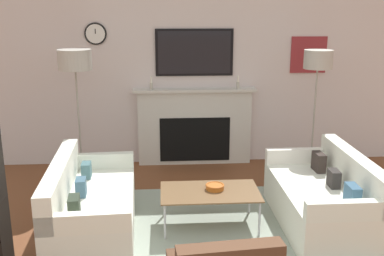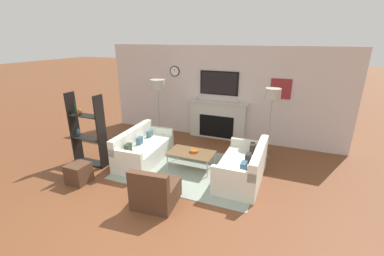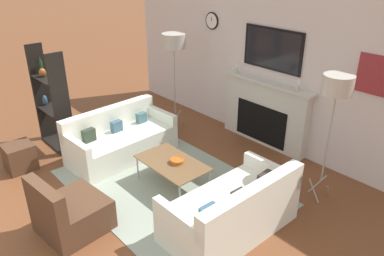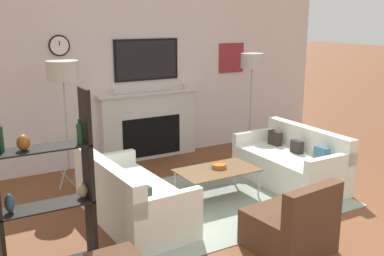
{
  "view_description": "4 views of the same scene",
  "coord_description": "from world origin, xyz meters",
  "px_view_note": "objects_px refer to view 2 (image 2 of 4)",
  "views": [
    {
      "loc": [
        -0.47,
        -2.33,
        2.28
      ],
      "look_at": [
        -0.14,
        2.66,
        0.95
      ],
      "focal_mm": 42.0,
      "sensor_mm": 36.0,
      "label": 1
    },
    {
      "loc": [
        2.06,
        -2.89,
        2.89
      ],
      "look_at": [
        -0.04,
        2.27,
        0.93
      ],
      "focal_mm": 24.0,
      "sensor_mm": 36.0,
      "label": 2
    },
    {
      "loc": [
        3.6,
        -0.74,
        3.1
      ],
      "look_at": [
        -0.1,
        2.56,
        0.74
      ],
      "focal_mm": 35.0,
      "sensor_mm": 36.0,
      "label": 3
    },
    {
      "loc": [
        -3.05,
        -2.59,
        2.34
      ],
      "look_at": [
        -0.29,
        2.2,
        0.97
      ],
      "focal_mm": 42.0,
      "sensor_mm": 36.0,
      "label": 4
    }
  ],
  "objects_px": {
    "floor_lamp_right": "(273,95)",
    "ottoman": "(79,173)",
    "armchair": "(155,192)",
    "floor_lamp_left": "(158,85)",
    "couch_right": "(243,168)",
    "couch_left": "(143,150)",
    "coffee_table": "(191,153)",
    "decorative_bowl": "(194,151)",
    "shelf_unit": "(88,131)"
  },
  "relations": [
    {
      "from": "floor_lamp_right",
      "to": "ottoman",
      "type": "xyz_separation_m",
      "value": [
        -3.5,
        -2.82,
        -1.4
      ]
    },
    {
      "from": "decorative_bowl",
      "to": "ottoman",
      "type": "relative_size",
      "value": 0.49
    },
    {
      "from": "couch_right",
      "to": "armchair",
      "type": "height_order",
      "value": "couch_right"
    },
    {
      "from": "floor_lamp_left",
      "to": "ottoman",
      "type": "distance_m",
      "value": 3.18
    },
    {
      "from": "decorative_bowl",
      "to": "armchair",
      "type": "bearing_deg",
      "value": -94.98
    },
    {
      "from": "couch_left",
      "to": "coffee_table",
      "type": "xyz_separation_m",
      "value": [
        1.26,
        0.08,
        0.1
      ]
    },
    {
      "from": "armchair",
      "to": "ottoman",
      "type": "height_order",
      "value": "armchair"
    },
    {
      "from": "couch_right",
      "to": "armchair",
      "type": "xyz_separation_m",
      "value": [
        -1.3,
        -1.45,
        -0.03
      ]
    },
    {
      "from": "coffee_table",
      "to": "floor_lamp_left",
      "type": "xyz_separation_m",
      "value": [
        -1.58,
        1.35,
        1.25
      ]
    },
    {
      "from": "floor_lamp_left",
      "to": "shelf_unit",
      "type": "height_order",
      "value": "floor_lamp_left"
    },
    {
      "from": "floor_lamp_right",
      "to": "shelf_unit",
      "type": "relative_size",
      "value": 1.03
    },
    {
      "from": "coffee_table",
      "to": "floor_lamp_right",
      "type": "xyz_separation_m",
      "value": [
        1.55,
        1.35,
        1.23
      ]
    },
    {
      "from": "floor_lamp_left",
      "to": "couch_left",
      "type": "bearing_deg",
      "value": -77.21
    },
    {
      "from": "coffee_table",
      "to": "decorative_bowl",
      "type": "relative_size",
      "value": 5.16
    },
    {
      "from": "armchair",
      "to": "decorative_bowl",
      "type": "bearing_deg",
      "value": 85.02
    },
    {
      "from": "floor_lamp_left",
      "to": "armchair",
      "type": "bearing_deg",
      "value": -62.37
    },
    {
      "from": "coffee_table",
      "to": "decorative_bowl",
      "type": "distance_m",
      "value": 0.09
    },
    {
      "from": "armchair",
      "to": "floor_lamp_left",
      "type": "bearing_deg",
      "value": 117.63
    },
    {
      "from": "armchair",
      "to": "coffee_table",
      "type": "distance_m",
      "value": 1.53
    },
    {
      "from": "couch_left",
      "to": "ottoman",
      "type": "distance_m",
      "value": 1.56
    },
    {
      "from": "couch_right",
      "to": "coffee_table",
      "type": "relative_size",
      "value": 1.56
    },
    {
      "from": "floor_lamp_right",
      "to": "ottoman",
      "type": "relative_size",
      "value": 4.23
    },
    {
      "from": "shelf_unit",
      "to": "ottoman",
      "type": "distance_m",
      "value": 1.06
    },
    {
      "from": "ottoman",
      "to": "shelf_unit",
      "type": "bearing_deg",
      "value": 115.73
    },
    {
      "from": "coffee_table",
      "to": "ottoman",
      "type": "bearing_deg",
      "value": -143.12
    },
    {
      "from": "decorative_bowl",
      "to": "shelf_unit",
      "type": "bearing_deg",
      "value": -162.7
    },
    {
      "from": "ottoman",
      "to": "floor_lamp_right",
      "type": "bearing_deg",
      "value": 38.81
    },
    {
      "from": "coffee_table",
      "to": "couch_right",
      "type": "bearing_deg",
      "value": -3.39
    },
    {
      "from": "couch_right",
      "to": "floor_lamp_left",
      "type": "bearing_deg",
      "value": 153.08
    },
    {
      "from": "couch_left",
      "to": "shelf_unit",
      "type": "distance_m",
      "value": 1.35
    },
    {
      "from": "couch_left",
      "to": "decorative_bowl",
      "type": "height_order",
      "value": "couch_left"
    },
    {
      "from": "floor_lamp_left",
      "to": "floor_lamp_right",
      "type": "height_order",
      "value": "floor_lamp_left"
    },
    {
      "from": "decorative_bowl",
      "to": "floor_lamp_left",
      "type": "distance_m",
      "value": 2.42
    },
    {
      "from": "floor_lamp_right",
      "to": "floor_lamp_left",
      "type": "bearing_deg",
      "value": 180.0
    },
    {
      "from": "couch_left",
      "to": "ottoman",
      "type": "height_order",
      "value": "couch_left"
    },
    {
      "from": "couch_left",
      "to": "floor_lamp_left",
      "type": "bearing_deg",
      "value": 102.79
    },
    {
      "from": "couch_left",
      "to": "floor_lamp_left",
      "type": "distance_m",
      "value": 1.99
    },
    {
      "from": "couch_right",
      "to": "floor_lamp_right",
      "type": "bearing_deg",
      "value": 77.12
    },
    {
      "from": "couch_left",
      "to": "ottoman",
      "type": "xyz_separation_m",
      "value": [
        -0.69,
        -1.39,
        -0.07
      ]
    },
    {
      "from": "couch_left",
      "to": "floor_lamp_left",
      "type": "height_order",
      "value": "floor_lamp_left"
    },
    {
      "from": "couch_right",
      "to": "decorative_bowl",
      "type": "distance_m",
      "value": 1.18
    },
    {
      "from": "couch_right",
      "to": "armchair",
      "type": "relative_size",
      "value": 2.02
    },
    {
      "from": "couch_right",
      "to": "floor_lamp_right",
      "type": "xyz_separation_m",
      "value": [
        0.33,
        1.43,
        1.31
      ]
    },
    {
      "from": "couch_right",
      "to": "shelf_unit",
      "type": "bearing_deg",
      "value": -170.01
    },
    {
      "from": "floor_lamp_right",
      "to": "coffee_table",
      "type": "bearing_deg",
      "value": -138.91
    },
    {
      "from": "shelf_unit",
      "to": "couch_right",
      "type": "bearing_deg",
      "value": 9.99
    },
    {
      "from": "floor_lamp_right",
      "to": "couch_left",
      "type": "bearing_deg",
      "value": -153.04
    },
    {
      "from": "floor_lamp_right",
      "to": "ottoman",
      "type": "height_order",
      "value": "floor_lamp_right"
    },
    {
      "from": "couch_right",
      "to": "ottoman",
      "type": "relative_size",
      "value": 3.91
    },
    {
      "from": "couch_left",
      "to": "decorative_bowl",
      "type": "bearing_deg",
      "value": 5.16
    }
  ]
}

